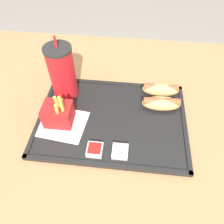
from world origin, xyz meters
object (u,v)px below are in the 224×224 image
hot_dog_near (161,103)px  sauce_cup_ketchup (95,150)px  soda_cup (62,72)px  hot_dog_far (161,89)px  sauce_cup_mayo (120,151)px  fries_carton (58,115)px

hot_dog_near → sauce_cup_ketchup: 0.25m
soda_cup → hot_dog_far: soda_cup is taller
soda_cup → sauce_cup_mayo: size_ratio=4.95×
hot_dog_far → soda_cup: bearing=-174.9°
hot_dog_near → fries_carton: fries_carton is taller
hot_dog_near → fries_carton: (-0.30, -0.09, 0.01)m
hot_dog_far → sauce_cup_ketchup: size_ratio=2.87×
hot_dog_far → fries_carton: (-0.30, -0.15, 0.01)m
soda_cup → fries_carton: (0.01, -0.12, -0.05)m
sauce_cup_ketchup → sauce_cup_mayo: bearing=1.8°
hot_dog_near → sauce_cup_mayo: hot_dog_near is taller
soda_cup → hot_dog_near: size_ratio=1.72×
fries_carton → sauce_cup_mayo: size_ratio=2.80×
hot_dog_far → hot_dog_near: same height
hot_dog_near → sauce_cup_mayo: 0.21m
sauce_cup_mayo → sauce_cup_ketchup: same height
sauce_cup_mayo → soda_cup: bearing=133.4°
soda_cup → hot_dog_far: bearing=5.1°
hot_dog_far → sauce_cup_mayo: bearing=-115.4°
hot_dog_far → sauce_cup_mayo: 0.26m
fries_carton → sauce_cup_ketchup: 0.15m
hot_dog_far → hot_dog_near: 0.06m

